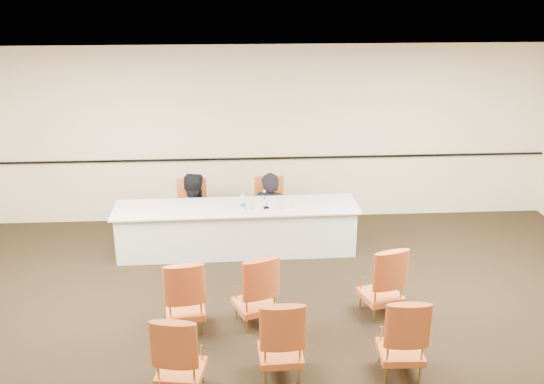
# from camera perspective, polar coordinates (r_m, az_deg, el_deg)

# --- Properties ---
(floor) EXTENTS (10.00, 10.00, 0.00)m
(floor) POSITION_cam_1_polar(r_m,az_deg,el_deg) (7.22, 0.80, -14.59)
(floor) COLOR black
(floor) RESTS_ON ground
(ceiling) EXTENTS (10.00, 10.00, 0.00)m
(ceiling) POSITION_cam_1_polar(r_m,az_deg,el_deg) (6.04, 0.93, 9.50)
(ceiling) COLOR white
(ceiling) RESTS_ON ground
(wall_back) EXTENTS (10.00, 0.04, 3.00)m
(wall_back) POSITION_cam_1_polar(r_m,az_deg,el_deg) (10.26, -0.88, 5.39)
(wall_back) COLOR #FBF3C5
(wall_back) RESTS_ON ground
(wall_rail) EXTENTS (9.80, 0.04, 0.03)m
(wall_rail) POSITION_cam_1_polar(r_m,az_deg,el_deg) (10.33, -0.86, 3.19)
(wall_rail) COLOR black
(wall_rail) RESTS_ON wall_back
(panel_table) EXTENTS (3.72, 0.92, 0.74)m
(panel_table) POSITION_cam_1_polar(r_m,az_deg,el_deg) (9.35, -3.33, -3.48)
(panel_table) COLOR silver
(panel_table) RESTS_ON ground
(panelist_main) EXTENTS (0.69, 0.55, 1.66)m
(panelist_main) POSITION_cam_1_polar(r_m,az_deg,el_deg) (9.93, -0.19, -2.72)
(panelist_main) COLOR black
(panelist_main) RESTS_ON ground
(panelist_main_chair) EXTENTS (0.51, 0.51, 0.95)m
(panelist_main_chair) POSITION_cam_1_polar(r_m,az_deg,el_deg) (9.85, -0.20, -1.54)
(panelist_main_chair) COLOR #C74623
(panelist_main_chair) RESTS_ON ground
(panelist_second) EXTENTS (0.86, 0.71, 1.63)m
(panelist_second) POSITION_cam_1_polar(r_m,az_deg,el_deg) (9.91, -7.48, -2.73)
(panelist_second) COLOR black
(panelist_second) RESTS_ON ground
(panelist_second_chair) EXTENTS (0.51, 0.51, 0.95)m
(panelist_second_chair) POSITION_cam_1_polar(r_m,az_deg,el_deg) (9.84, -7.53, -1.75)
(panelist_second_chair) COLOR #C74623
(panelist_second_chair) RESTS_ON ground
(papers) EXTENTS (0.33, 0.27, 0.00)m
(papers) POSITION_cam_1_polar(r_m,az_deg,el_deg) (9.20, -0.87, -1.33)
(papers) COLOR white
(papers) RESTS_ON panel_table
(microphone) EXTENTS (0.12, 0.19, 0.25)m
(microphone) POSITION_cam_1_polar(r_m,az_deg,el_deg) (9.08, -0.55, -0.79)
(microphone) COLOR black
(microphone) RESTS_ON panel_table
(water_bottle) EXTENTS (0.09, 0.09, 0.25)m
(water_bottle) POSITION_cam_1_polar(r_m,az_deg,el_deg) (9.08, -2.77, -0.84)
(water_bottle) COLOR #177881
(water_bottle) RESTS_ON panel_table
(drinking_glass) EXTENTS (0.07, 0.07, 0.10)m
(drinking_glass) POSITION_cam_1_polar(r_m,az_deg,el_deg) (9.07, -2.20, -1.35)
(drinking_glass) COLOR silver
(drinking_glass) RESTS_ON panel_table
(coffee_cup) EXTENTS (0.12, 0.12, 0.14)m
(coffee_cup) POSITION_cam_1_polar(r_m,az_deg,el_deg) (9.09, 1.45, -1.17)
(coffee_cup) COLOR silver
(coffee_cup) RESTS_ON panel_table
(aud_chair_front_left) EXTENTS (0.56, 0.56, 0.95)m
(aud_chair_front_left) POSITION_cam_1_polar(r_m,az_deg,el_deg) (7.42, -8.24, -9.45)
(aud_chair_front_left) COLOR #C74623
(aud_chair_front_left) RESTS_ON ground
(aud_chair_front_mid) EXTENTS (0.65, 0.65, 0.95)m
(aud_chair_front_mid) POSITION_cam_1_polar(r_m,az_deg,el_deg) (7.46, -1.64, -9.06)
(aud_chair_front_mid) COLOR #C74623
(aud_chair_front_mid) RESTS_ON ground
(aud_chair_front_right) EXTENTS (0.62, 0.62, 0.95)m
(aud_chair_front_right) POSITION_cam_1_polar(r_m,az_deg,el_deg) (7.78, 10.27, -8.10)
(aud_chair_front_right) COLOR #C74623
(aud_chair_front_right) RESTS_ON ground
(aud_chair_back_left) EXTENTS (0.58, 0.58, 0.95)m
(aud_chair_back_left) POSITION_cam_1_polar(r_m,az_deg,el_deg) (6.41, -8.65, -14.71)
(aud_chair_back_left) COLOR #C74623
(aud_chair_back_left) RESTS_ON ground
(aud_chair_back_mid) EXTENTS (0.52, 0.52, 0.95)m
(aud_chair_back_mid) POSITION_cam_1_polar(r_m,az_deg,el_deg) (6.59, 0.81, -13.40)
(aud_chair_back_mid) COLOR #C74623
(aud_chair_back_mid) RESTS_ON ground
(aud_chair_back_right) EXTENTS (0.52, 0.52, 0.95)m
(aud_chair_back_right) POSITION_cam_1_polar(r_m,az_deg,el_deg) (6.76, 12.11, -12.92)
(aud_chair_back_right) COLOR #C74623
(aud_chair_back_right) RESTS_ON ground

